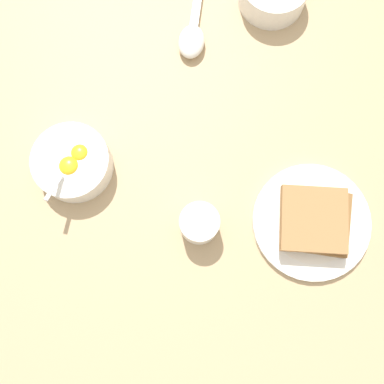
# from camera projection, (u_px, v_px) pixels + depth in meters

# --- Properties ---
(ground_plane) EXTENTS (3.00, 3.00, 0.00)m
(ground_plane) POSITION_uv_depth(u_px,v_px,m) (202.00, 112.00, 0.82)
(ground_plane) COLOR tan
(egg_bowl) EXTENTS (0.13, 0.13, 0.08)m
(egg_bowl) POSITION_uv_depth(u_px,v_px,m) (73.00, 163.00, 0.77)
(egg_bowl) COLOR white
(egg_bowl) RESTS_ON ground_plane
(toast_plate) EXTENTS (0.20, 0.20, 0.01)m
(toast_plate) POSITION_uv_depth(u_px,v_px,m) (311.00, 222.00, 0.78)
(toast_plate) COLOR white
(toast_plate) RESTS_ON ground_plane
(toast_sandwich) EXTENTS (0.15, 0.15, 0.04)m
(toast_sandwich) POSITION_uv_depth(u_px,v_px,m) (315.00, 221.00, 0.75)
(toast_sandwich) COLOR brown
(toast_sandwich) RESTS_ON toast_plate
(soup_spoon) EXTENTS (0.09, 0.15, 0.03)m
(soup_spoon) POSITION_uv_depth(u_px,v_px,m) (192.00, 36.00, 0.84)
(soup_spoon) COLOR white
(soup_spoon) RESTS_ON ground_plane
(drinking_cup) EXTENTS (0.07, 0.07, 0.06)m
(drinking_cup) POSITION_uv_depth(u_px,v_px,m) (199.00, 223.00, 0.75)
(drinking_cup) COLOR silver
(drinking_cup) RESTS_ON ground_plane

